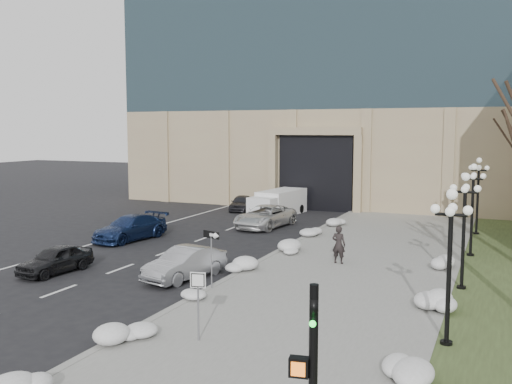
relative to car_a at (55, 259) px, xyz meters
The scene contains 27 objects.
ground 12.01m from the car_a, 43.32° to the right, with size 160.00×160.00×0.00m, color black.
sidewalk 13.53m from the car_a, 25.28° to the left, with size 9.00×40.00×0.12m, color gray.
curb 9.66m from the car_a, 36.78° to the left, with size 0.30×40.00×0.14m, color gray.
grass_strip 19.60m from the car_a, 17.14° to the left, with size 4.00×40.00×0.10m, color #354221.
office_tower 40.18m from the car_a, 79.24° to the left, with size 40.00×24.70×36.00m.
car_a is the anchor object (origin of this frame).
car_b 6.06m from the car_a, 13.86° to the left, with size 1.45×4.15×1.37m, color #939499.
car_c 7.89m from the car_a, 101.11° to the left, with size 2.02×4.97×1.44m, color navy.
car_d 15.35m from the car_a, 74.55° to the left, with size 2.43×5.26×1.46m, color silver.
car_e 21.31m from the car_a, 91.73° to the left, with size 1.46×3.63×1.24m, color #2F2F34.
pedestrian 13.06m from the car_a, 29.49° to the left, with size 0.66×0.43×1.81m, color black.
box_truck 20.34m from the car_a, 81.70° to the left, with size 2.74×6.06×1.86m.
one_way_sign 8.09m from the car_a, ahead, with size 0.89×0.45×2.44m.
keep_sign 11.32m from the car_a, 26.03° to the right, with size 0.47×0.16×2.23m.
snow_clump_b 10.11m from the car_a, 35.50° to the right, with size 1.10×1.60×0.36m, color silver.
snow_clump_c 8.19m from the car_a, 10.98° to the right, with size 1.10×1.60×0.36m, color silver.
snow_clump_d 8.48m from the car_a, 21.55° to the left, with size 1.10×1.60×0.36m, color silver.
snow_clump_e 11.33m from the car_a, 43.26° to the left, with size 1.10×1.60×0.36m, color silver.
snow_clump_f 15.17m from the car_a, 58.00° to the left, with size 1.10×1.60×0.36m, color silver.
snow_clump_g 18.85m from the car_a, 63.52° to the left, with size 1.10×1.60×0.36m, color silver.
snow_clump_h 17.20m from the car_a, 16.94° to the right, with size 1.10×1.60×0.36m, color silver.
snow_clump_i 16.52m from the car_a, ahead, with size 1.10×1.60×0.36m, color silver.
snow_clump_j 17.65m from the car_a, 24.52° to the left, with size 1.10×1.60×0.36m, color silver.
lamppost_a 17.34m from the car_a, ahead, with size 1.18×1.18×4.76m.
lamppost_b 17.72m from the car_a, 14.09° to the left, with size 1.18×1.18×4.76m.
lamppost_c 20.29m from the car_a, 32.33° to the left, with size 1.18×1.18×4.76m.
lamppost_d 24.38m from the car_a, 45.42° to the left, with size 1.18×1.18×4.76m.
Camera 1 is at (9.61, -11.27, 6.48)m, focal length 40.00 mm.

